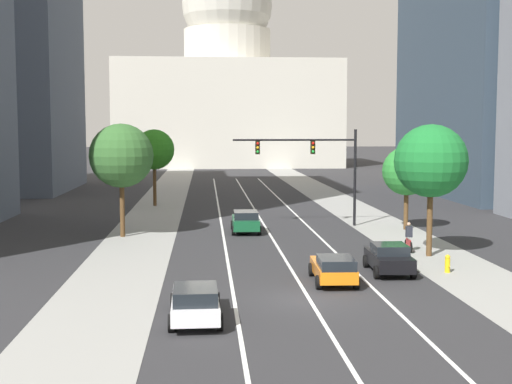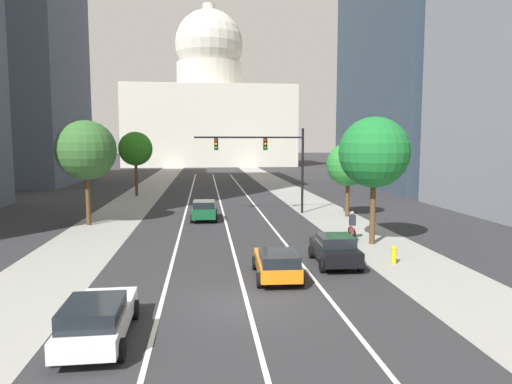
{
  "view_description": "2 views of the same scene",
  "coord_description": "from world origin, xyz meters",
  "px_view_note": "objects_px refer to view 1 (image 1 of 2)",
  "views": [
    {
      "loc": [
        -4.32,
        -28.37,
        7.18
      ],
      "look_at": [
        -0.5,
        23.85,
        2.34
      ],
      "focal_mm": 48.66,
      "sensor_mm": 36.0,
      "label": 1
    },
    {
      "loc": [
        -1.51,
        -16.85,
        5.95
      ],
      "look_at": [
        2.77,
        22.21,
        1.76
      ],
      "focal_mm": 32.99,
      "sensor_mm": 36.0,
      "label": 2
    }
  ],
  "objects_px": {
    "capitol_building": "(227,90)",
    "cyclist": "(409,237)",
    "street_tree_near_right": "(407,171)",
    "street_tree_mid_left": "(121,156)",
    "car_white": "(195,301)",
    "car_orange": "(334,268)",
    "street_tree_near_left": "(154,150)",
    "fire_hydrant": "(448,263)",
    "car_green": "(246,221)",
    "traffic_signal_mast": "(317,158)",
    "street_tree_far_right": "(431,161)",
    "car_black": "(389,258)"
  },
  "relations": [
    {
      "from": "fire_hydrant",
      "to": "traffic_signal_mast",
      "type": "bearing_deg",
      "value": 103.0
    },
    {
      "from": "car_green",
      "to": "street_tree_mid_left",
      "type": "height_order",
      "value": "street_tree_mid_left"
    },
    {
      "from": "street_tree_near_right",
      "to": "street_tree_mid_left",
      "type": "bearing_deg",
      "value": -174.57
    },
    {
      "from": "street_tree_far_right",
      "to": "street_tree_near_right",
      "type": "distance_m",
      "value": 10.33
    },
    {
      "from": "car_white",
      "to": "car_black",
      "type": "relative_size",
      "value": 1.14
    },
    {
      "from": "capitol_building",
      "to": "car_white",
      "type": "distance_m",
      "value": 109.64
    },
    {
      "from": "capitol_building",
      "to": "cyclist",
      "type": "bearing_deg",
      "value": -85.5
    },
    {
      "from": "car_green",
      "to": "cyclist",
      "type": "bearing_deg",
      "value": -130.99
    },
    {
      "from": "traffic_signal_mast",
      "to": "car_white",
      "type": "bearing_deg",
      "value": -109.13
    },
    {
      "from": "capitol_building",
      "to": "car_green",
      "type": "xyz_separation_m",
      "value": [
        -1.58,
        -86.82,
        -13.76
      ]
    },
    {
      "from": "car_black",
      "to": "fire_hydrant",
      "type": "relative_size",
      "value": 4.49
    },
    {
      "from": "fire_hydrant",
      "to": "capitol_building",
      "type": "bearing_deg",
      "value": 94.35
    },
    {
      "from": "car_green",
      "to": "street_tree_near_right",
      "type": "relative_size",
      "value": 0.71
    },
    {
      "from": "traffic_signal_mast",
      "to": "cyclist",
      "type": "xyz_separation_m",
      "value": [
        3.68,
        -10.86,
        -4.14
      ]
    },
    {
      "from": "car_black",
      "to": "car_green",
      "type": "height_order",
      "value": "car_green"
    },
    {
      "from": "car_white",
      "to": "street_tree_near_left",
      "type": "bearing_deg",
      "value": 5.17
    },
    {
      "from": "capitol_building",
      "to": "fire_hydrant",
      "type": "height_order",
      "value": "capitol_building"
    },
    {
      "from": "car_white",
      "to": "car_black",
      "type": "distance_m",
      "value": 12.34
    },
    {
      "from": "car_orange",
      "to": "street_tree_mid_left",
      "type": "distance_m",
      "value": 19.18
    },
    {
      "from": "cyclist",
      "to": "car_orange",
      "type": "bearing_deg",
      "value": 145.8
    },
    {
      "from": "car_black",
      "to": "cyclist",
      "type": "relative_size",
      "value": 2.38
    },
    {
      "from": "car_black",
      "to": "car_green",
      "type": "relative_size",
      "value": 0.98
    },
    {
      "from": "car_green",
      "to": "car_orange",
      "type": "xyz_separation_m",
      "value": [
        3.15,
        -16.05,
        -0.07
      ]
    },
    {
      "from": "car_orange",
      "to": "traffic_signal_mast",
      "type": "height_order",
      "value": "traffic_signal_mast"
    },
    {
      "from": "street_tree_near_right",
      "to": "street_tree_near_left",
      "type": "relative_size",
      "value": 0.83
    },
    {
      "from": "street_tree_near_right",
      "to": "street_tree_near_left",
      "type": "height_order",
      "value": "street_tree_near_left"
    },
    {
      "from": "fire_hydrant",
      "to": "street_tree_mid_left",
      "type": "xyz_separation_m",
      "value": [
        -17.5,
        12.74,
        4.9
      ]
    },
    {
      "from": "car_orange",
      "to": "street_tree_near_left",
      "type": "height_order",
      "value": "street_tree_near_left"
    },
    {
      "from": "car_black",
      "to": "fire_hydrant",
      "type": "distance_m",
      "value": 2.95
    },
    {
      "from": "fire_hydrant",
      "to": "street_tree_near_right",
      "type": "xyz_separation_m",
      "value": [
        2.16,
        14.61,
        3.68
      ]
    },
    {
      "from": "car_white",
      "to": "car_green",
      "type": "xyz_separation_m",
      "value": [
        3.15,
        21.85,
        0.06
      ]
    },
    {
      "from": "capitol_building",
      "to": "traffic_signal_mast",
      "type": "xyz_separation_m",
      "value": [
        3.79,
        -84.08,
        -9.56
      ]
    },
    {
      "from": "cyclist",
      "to": "traffic_signal_mast",
      "type": "bearing_deg",
      "value": 21.17
    },
    {
      "from": "car_orange",
      "to": "car_white",
      "type": "bearing_deg",
      "value": 134.79
    },
    {
      "from": "car_black",
      "to": "fire_hydrant",
      "type": "bearing_deg",
      "value": -90.18
    },
    {
      "from": "car_white",
      "to": "cyclist",
      "type": "bearing_deg",
      "value": -42.76
    },
    {
      "from": "car_white",
      "to": "car_orange",
      "type": "xyz_separation_m",
      "value": [
        6.31,
        5.8,
        -0.01
      ]
    },
    {
      "from": "car_orange",
      "to": "street_tree_far_right",
      "type": "relative_size",
      "value": 0.56
    },
    {
      "from": "car_black",
      "to": "car_green",
      "type": "bearing_deg",
      "value": 26.91
    },
    {
      "from": "car_white",
      "to": "street_tree_far_right",
      "type": "xyz_separation_m",
      "value": [
        12.93,
        12.25,
        4.61
      ]
    },
    {
      "from": "street_tree_near_right",
      "to": "cyclist",
      "type": "bearing_deg",
      "value": -105.28
    },
    {
      "from": "street_tree_near_right",
      "to": "street_tree_near_left",
      "type": "bearing_deg",
      "value": 138.77
    },
    {
      "from": "street_tree_near_right",
      "to": "car_green",
      "type": "bearing_deg",
      "value": -177.32
    },
    {
      "from": "capitol_building",
      "to": "car_green",
      "type": "distance_m",
      "value": 87.91
    },
    {
      "from": "car_orange",
      "to": "street_tree_mid_left",
      "type": "relative_size",
      "value": 0.56
    },
    {
      "from": "car_white",
      "to": "car_green",
      "type": "bearing_deg",
      "value": -9.33
    },
    {
      "from": "street_tree_mid_left",
      "to": "street_tree_near_right",
      "type": "bearing_deg",
      "value": 5.43
    },
    {
      "from": "traffic_signal_mast",
      "to": "street_tree_far_right",
      "type": "height_order",
      "value": "street_tree_far_right"
    },
    {
      "from": "traffic_signal_mast",
      "to": "street_tree_near_left",
      "type": "xyz_separation_m",
      "value": [
        -12.81,
        14.32,
        0.21
      ]
    },
    {
      "from": "street_tree_far_right",
      "to": "street_tree_mid_left",
      "type": "xyz_separation_m",
      "value": [
        -18.02,
        8.26,
        0.02
      ]
    }
  ]
}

